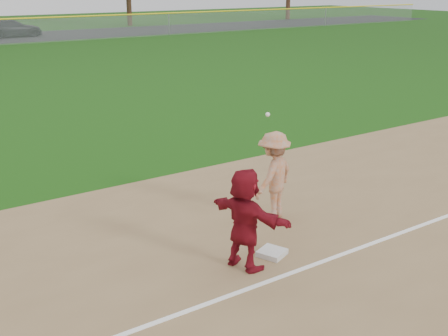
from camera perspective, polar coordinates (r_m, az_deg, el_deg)
ground at (r=10.68m, az=4.59°, el=-8.76°), size 160.00×160.00×0.00m
foul_line at (r=10.13m, az=7.46°, el=-10.31°), size 60.00×0.10×0.01m
first_base at (r=10.59m, az=4.89°, el=-8.58°), size 0.59×0.59×0.10m
base_runner at (r=9.80m, az=2.14°, el=-5.20°), size 0.92×1.79×1.85m
car_right at (r=55.34m, az=-20.80°, el=13.13°), size 5.60×2.79×1.56m
first_base_play at (r=11.88m, az=5.07°, el=-0.78°), size 1.40×1.11×2.48m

